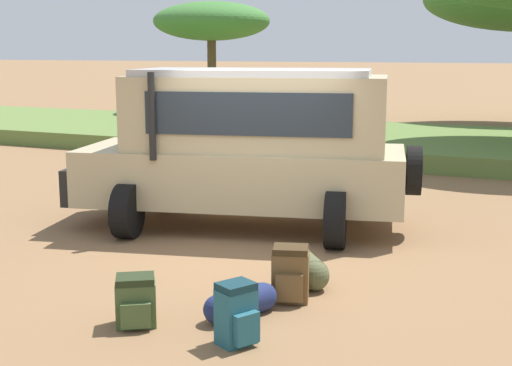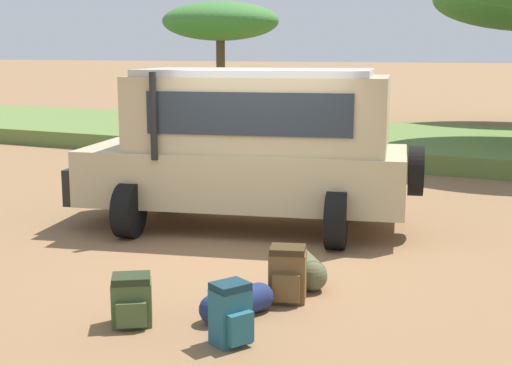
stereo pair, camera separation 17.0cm
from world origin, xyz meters
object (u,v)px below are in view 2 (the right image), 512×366
object	(u,v)px
duffel_bag_soft_canvas	(304,268)
backpack_near_rear_wheel	(288,275)
backpack_beside_front_wheel	(231,314)
acacia_tree_far_left	(220,22)
duffel_bag_low_black_case	(237,302)
safari_vehicle	(251,145)
backpack_cluster_center	(132,301)

from	to	relation	value
duffel_bag_soft_canvas	backpack_near_rear_wheel	bearing A→B (deg)	-83.73
backpack_beside_front_wheel	duffel_bag_soft_canvas	size ratio (longest dim) A/B	0.70
backpack_beside_front_wheel	acacia_tree_far_left	world-z (taller)	acacia_tree_far_left
backpack_beside_front_wheel	duffel_bag_low_black_case	distance (m)	0.70
backpack_beside_front_wheel	acacia_tree_far_left	xyz separation A→B (m)	(-9.94, 18.22, 3.47)
safari_vehicle	duffel_bag_low_black_case	xyz separation A→B (m)	(1.55, -3.51, -1.14)
safari_vehicle	backpack_near_rear_wheel	size ratio (longest dim) A/B	8.94
backpack_cluster_center	duffel_bag_low_black_case	size ratio (longest dim) A/B	0.61
safari_vehicle	acacia_tree_far_left	bearing A→B (deg)	119.99
backpack_near_rear_wheel	acacia_tree_far_left	size ratio (longest dim) A/B	0.14
backpack_cluster_center	duffel_bag_soft_canvas	bearing A→B (deg)	61.93
backpack_cluster_center	duffel_bag_soft_canvas	world-z (taller)	backpack_cluster_center
backpack_near_rear_wheel	duffel_bag_soft_canvas	distance (m)	0.69
backpack_near_rear_wheel	duffel_bag_soft_canvas	xyz separation A→B (m)	(-0.07, 0.68, -0.12)
duffel_bag_low_black_case	acacia_tree_far_left	xyz separation A→B (m)	(-9.67, 17.59, 3.60)
backpack_beside_front_wheel	backpack_near_rear_wheel	bearing A→B (deg)	89.30
backpack_cluster_center	safari_vehicle	bearing A→B (deg)	99.51
duffel_bag_low_black_case	acacia_tree_far_left	size ratio (longest dim) A/B	0.19
backpack_beside_front_wheel	backpack_cluster_center	bearing A→B (deg)	-179.75
safari_vehicle	backpack_cluster_center	size ratio (longest dim) A/B	10.71
safari_vehicle	duffel_bag_low_black_case	distance (m)	4.00
safari_vehicle	duffel_bag_soft_canvas	xyz separation A→B (m)	(1.75, -2.16, -1.12)
backpack_beside_front_wheel	backpack_near_rear_wheel	distance (m)	1.30
safari_vehicle	backpack_cluster_center	world-z (taller)	safari_vehicle
safari_vehicle	backpack_beside_front_wheel	bearing A→B (deg)	-66.37
backpack_near_rear_wheel	duffel_bag_low_black_case	world-z (taller)	backpack_near_rear_wheel
safari_vehicle	backpack_beside_front_wheel	xyz separation A→B (m)	(1.81, -4.14, -1.01)
duffel_bag_soft_canvas	acacia_tree_far_left	bearing A→B (deg)	121.32
acacia_tree_far_left	backpack_cluster_center	bearing A→B (deg)	-64.17
safari_vehicle	acacia_tree_far_left	size ratio (longest dim) A/B	1.22
backpack_beside_front_wheel	backpack_cluster_center	distance (m)	1.12
duffel_bag_low_black_case	duffel_bag_soft_canvas	world-z (taller)	duffel_bag_soft_canvas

